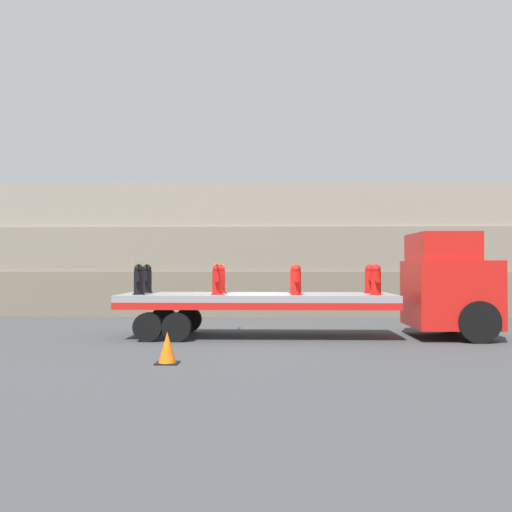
{
  "coord_description": "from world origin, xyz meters",
  "views": [
    {
      "loc": [
        0.46,
        -16.87,
        2.08
      ],
      "look_at": [
        -0.03,
        0.0,
        2.39
      ],
      "focal_mm": 40.0,
      "sensor_mm": 36.0,
      "label": 1
    }
  ],
  "objects_px": {
    "truck_cab": "(452,285)",
    "traffic_cone": "(167,348)",
    "fire_hydrant_red_far_2": "(295,279)",
    "fire_hydrant_red_far_3": "(370,279)",
    "fire_hydrant_red_far_1": "(221,279)",
    "fire_hydrant_red_near_2": "(296,280)",
    "fire_hydrant_black_near_0": "(139,280)",
    "fire_hydrant_red_near_3": "(376,280)",
    "fire_hydrant_red_near_1": "(217,280)",
    "fire_hydrant_black_far_0": "(147,279)",
    "flatbed_trailer": "(243,302)"
  },
  "relations": [
    {
      "from": "fire_hydrant_red_near_1",
      "to": "fire_hydrant_red_near_2",
      "type": "relative_size",
      "value": 1.0
    },
    {
      "from": "fire_hydrant_black_far_0",
      "to": "fire_hydrant_red_near_3",
      "type": "distance_m",
      "value": 6.9
    },
    {
      "from": "flatbed_trailer",
      "to": "fire_hydrant_red_near_3",
      "type": "distance_m",
      "value": 3.92
    },
    {
      "from": "fire_hydrant_red_far_2",
      "to": "fire_hydrant_red_near_2",
      "type": "bearing_deg",
      "value": -90.0
    },
    {
      "from": "fire_hydrant_black_near_0",
      "to": "fire_hydrant_red_near_2",
      "type": "bearing_deg",
      "value": 0.0
    },
    {
      "from": "flatbed_trailer",
      "to": "fire_hydrant_black_near_0",
      "type": "height_order",
      "value": "fire_hydrant_black_near_0"
    },
    {
      "from": "flatbed_trailer",
      "to": "fire_hydrant_red_near_1",
      "type": "bearing_deg",
      "value": -142.84
    },
    {
      "from": "flatbed_trailer",
      "to": "fire_hydrant_red_far_3",
      "type": "distance_m",
      "value": 3.92
    },
    {
      "from": "fire_hydrant_red_far_3",
      "to": "traffic_cone",
      "type": "distance_m",
      "value": 7.51
    },
    {
      "from": "fire_hydrant_black_far_0",
      "to": "fire_hydrant_red_near_1",
      "type": "xyz_separation_m",
      "value": [
        2.27,
        -1.08,
        0.0
      ]
    },
    {
      "from": "flatbed_trailer",
      "to": "fire_hydrant_red_far_2",
      "type": "distance_m",
      "value": 1.77
    },
    {
      "from": "fire_hydrant_red_near_2",
      "to": "fire_hydrant_red_far_2",
      "type": "bearing_deg",
      "value": 90.0
    },
    {
      "from": "fire_hydrant_black_near_0",
      "to": "fire_hydrant_red_far_3",
      "type": "xyz_separation_m",
      "value": [
        6.81,
        1.08,
        0.0
      ]
    },
    {
      "from": "truck_cab",
      "to": "traffic_cone",
      "type": "xyz_separation_m",
      "value": [
        -7.51,
        -4.69,
        -1.21
      ]
    },
    {
      "from": "truck_cab",
      "to": "fire_hydrant_red_far_1",
      "type": "height_order",
      "value": "truck_cab"
    },
    {
      "from": "fire_hydrant_black_far_0",
      "to": "fire_hydrant_red_far_2",
      "type": "xyz_separation_m",
      "value": [
        4.54,
        0.0,
        0.0
      ]
    },
    {
      "from": "fire_hydrant_black_near_0",
      "to": "fire_hydrant_red_far_1",
      "type": "bearing_deg",
      "value": 25.51
    },
    {
      "from": "fire_hydrant_red_near_1",
      "to": "fire_hydrant_red_far_2",
      "type": "xyz_separation_m",
      "value": [
        2.27,
        1.08,
        0.0
      ]
    },
    {
      "from": "fire_hydrant_red_near_2",
      "to": "fire_hydrant_red_near_3",
      "type": "distance_m",
      "value": 2.27
    },
    {
      "from": "fire_hydrant_red_far_3",
      "to": "fire_hydrant_red_far_2",
      "type": "bearing_deg",
      "value": 180.0
    },
    {
      "from": "fire_hydrant_black_near_0",
      "to": "truck_cab",
      "type": "bearing_deg",
      "value": 3.4
    },
    {
      "from": "fire_hydrant_red_far_1",
      "to": "traffic_cone",
      "type": "xyz_separation_m",
      "value": [
        -0.67,
        -5.24,
        -1.36
      ]
    },
    {
      "from": "truck_cab",
      "to": "traffic_cone",
      "type": "height_order",
      "value": "truck_cab"
    },
    {
      "from": "fire_hydrant_black_near_0",
      "to": "traffic_cone",
      "type": "height_order",
      "value": "fire_hydrant_black_near_0"
    },
    {
      "from": "truck_cab",
      "to": "fire_hydrant_red_far_1",
      "type": "relative_size",
      "value": 3.5
    },
    {
      "from": "fire_hydrant_red_far_1",
      "to": "fire_hydrant_red_near_3",
      "type": "relative_size",
      "value": 1.0
    },
    {
      "from": "fire_hydrant_red_far_3",
      "to": "flatbed_trailer",
      "type": "bearing_deg",
      "value": -171.94
    },
    {
      "from": "fire_hydrant_red_near_2",
      "to": "fire_hydrant_red_near_3",
      "type": "xyz_separation_m",
      "value": [
        2.27,
        0.0,
        0.0
      ]
    },
    {
      "from": "fire_hydrant_black_far_0",
      "to": "fire_hydrant_red_near_3",
      "type": "bearing_deg",
      "value": -9.04
    },
    {
      "from": "fire_hydrant_black_far_0",
      "to": "fire_hydrant_red_near_2",
      "type": "xyz_separation_m",
      "value": [
        4.54,
        -1.08,
        0.0
      ]
    },
    {
      "from": "fire_hydrant_red_far_2",
      "to": "traffic_cone",
      "type": "bearing_deg",
      "value": -119.29
    },
    {
      "from": "fire_hydrant_black_near_0",
      "to": "fire_hydrant_red_near_1",
      "type": "xyz_separation_m",
      "value": [
        2.27,
        0.0,
        0.0
      ]
    },
    {
      "from": "fire_hydrant_black_near_0",
      "to": "fire_hydrant_red_near_2",
      "type": "distance_m",
      "value": 4.54
    },
    {
      "from": "flatbed_trailer",
      "to": "fire_hydrant_red_near_1",
      "type": "xyz_separation_m",
      "value": [
        -0.71,
        -0.54,
        0.65
      ]
    },
    {
      "from": "fire_hydrant_red_near_2",
      "to": "fire_hydrant_black_far_0",
      "type": "bearing_deg",
      "value": 166.58
    },
    {
      "from": "fire_hydrant_black_near_0",
      "to": "fire_hydrant_red_far_2",
      "type": "xyz_separation_m",
      "value": [
        4.54,
        1.08,
        0.0
      ]
    },
    {
      "from": "fire_hydrant_black_near_0",
      "to": "fire_hydrant_red_far_2",
      "type": "relative_size",
      "value": 1.0
    },
    {
      "from": "truck_cab",
      "to": "traffic_cone",
      "type": "relative_size",
      "value": 4.48
    },
    {
      "from": "truck_cab",
      "to": "fire_hydrant_black_near_0",
      "type": "xyz_separation_m",
      "value": [
        -9.11,
        -0.54,
        0.15
      ]
    },
    {
      "from": "fire_hydrant_red_far_1",
      "to": "fire_hydrant_red_far_3",
      "type": "xyz_separation_m",
      "value": [
        4.54,
        0.0,
        0.0
      ]
    },
    {
      "from": "truck_cab",
      "to": "fire_hydrant_red_far_2",
      "type": "relative_size",
      "value": 3.5
    },
    {
      "from": "fire_hydrant_red_far_2",
      "to": "fire_hydrant_red_far_3",
      "type": "bearing_deg",
      "value": 0.0
    },
    {
      "from": "fire_hydrant_red_near_3",
      "to": "fire_hydrant_red_near_1",
      "type": "bearing_deg",
      "value": 180.0
    },
    {
      "from": "fire_hydrant_red_far_2",
      "to": "fire_hydrant_red_far_3",
      "type": "distance_m",
      "value": 2.27
    },
    {
      "from": "fire_hydrant_red_far_2",
      "to": "traffic_cone",
      "type": "xyz_separation_m",
      "value": [
        -2.94,
        -5.24,
        -1.36
      ]
    },
    {
      "from": "fire_hydrant_red_far_2",
      "to": "fire_hydrant_red_near_3",
      "type": "distance_m",
      "value": 2.52
    },
    {
      "from": "fire_hydrant_red_near_2",
      "to": "traffic_cone",
      "type": "distance_m",
      "value": 5.26
    },
    {
      "from": "fire_hydrant_black_far_0",
      "to": "fire_hydrant_red_near_2",
      "type": "height_order",
      "value": "same"
    },
    {
      "from": "fire_hydrant_black_near_0",
      "to": "fire_hydrant_red_near_1",
      "type": "relative_size",
      "value": 1.0
    },
    {
      "from": "traffic_cone",
      "to": "fire_hydrant_red_near_1",
      "type": "bearing_deg",
      "value": 80.88
    }
  ]
}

